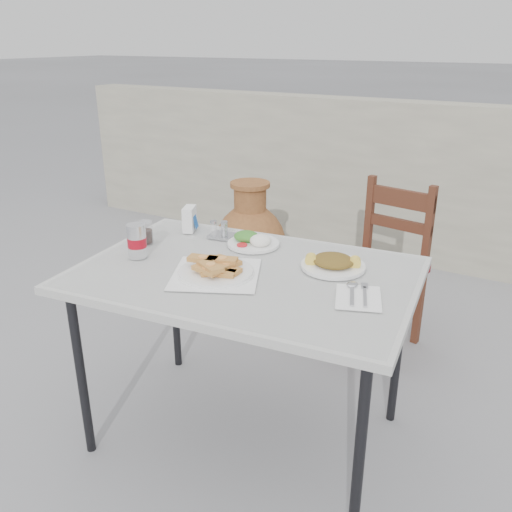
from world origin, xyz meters
The scene contains 13 objects.
ground centered at (0.00, 0.00, 0.00)m, with size 80.00×80.00×0.00m, color slate.
cafe_table centered at (0.01, 0.10, 0.73)m, with size 1.38×1.01×0.79m.
pide_plate centered at (-0.06, 0.01, 0.82)m, with size 0.43×0.43×0.07m.
salad_rice_plate centered at (-0.10, 0.35, 0.81)m, with size 0.23×0.23×0.06m.
salad_chopped_plate centered at (0.30, 0.29, 0.81)m, with size 0.25×0.25×0.05m.
soda_can centered at (-0.44, 0.00, 0.86)m, with size 0.08×0.08×0.14m.
cola_glass centered at (-0.52, 0.14, 0.83)m, with size 0.07×0.07×0.10m.
napkin_holder centered at (-0.45, 0.37, 0.85)m, with size 0.08×0.11×0.11m.
condiment_caddy centered at (-0.27, 0.36, 0.82)m, with size 0.12×0.10×0.08m.
cutlery_napkin centered at (0.47, 0.09, 0.79)m, with size 0.21×0.24×0.01m.
chair centered at (0.27, 1.14, 0.48)m, with size 0.47×0.47×0.92m.
terracotta_urn centered at (-0.60, 1.20, 0.38)m, with size 0.47×0.47×0.82m.
back_wall centered at (0.00, 2.50, 0.60)m, with size 6.00×0.25×1.20m, color #9F9A84.
Camera 1 is at (1.00, -1.56, 1.63)m, focal length 38.00 mm.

